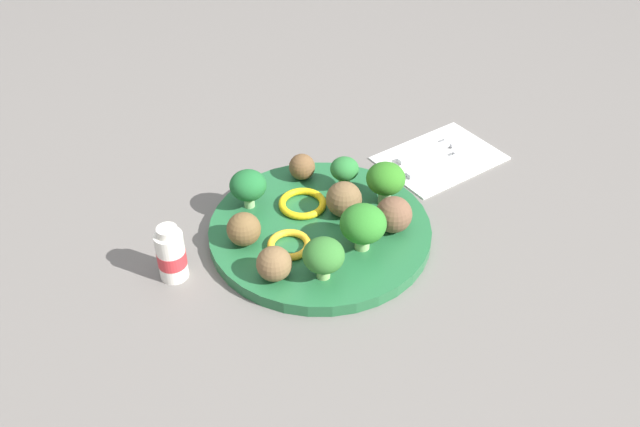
{
  "coord_description": "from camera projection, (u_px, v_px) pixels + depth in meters",
  "views": [
    {
      "loc": [
        -0.43,
        -0.52,
        0.58
      ],
      "look_at": [
        0.0,
        0.0,
        0.04
      ],
      "focal_mm": 39.21,
      "sensor_mm": 36.0,
      "label": 1
    }
  ],
  "objects": [
    {
      "name": "napkin",
      "position": [
        440.0,
        158.0,
        1.02
      ],
      "size": [
        0.18,
        0.13,
        0.01
      ],
      "primitive_type": "cube",
      "rotation": [
        0.0,
        0.0,
        -0.07
      ],
      "color": "white",
      "rests_on": "ground_plane"
    },
    {
      "name": "meatball_near_rim",
      "position": [
        346.0,
        201.0,
        0.88
      ],
      "size": [
        0.05,
        0.05,
        0.05
      ],
      "primitive_type": "sphere",
      "color": "brown",
      "rests_on": "plate"
    },
    {
      "name": "broccoli_floret_far_rim",
      "position": [
        344.0,
        170.0,
        0.92
      ],
      "size": [
        0.04,
        0.04,
        0.05
      ],
      "color": "#A6C87D",
      "rests_on": "plate"
    },
    {
      "name": "broccoli_floret_near_rim",
      "position": [
        248.0,
        186.0,
        0.89
      ],
      "size": [
        0.05,
        0.05,
        0.05
      ],
      "color": "#97C17E",
      "rests_on": "plate"
    },
    {
      "name": "plate",
      "position": [
        320.0,
        231.0,
        0.88
      ],
      "size": [
        0.28,
        0.28,
        0.02
      ],
      "primitive_type": "cylinder",
      "color": "#236638",
      "rests_on": "ground_plane"
    },
    {
      "name": "meatball_front_left",
      "position": [
        274.0,
        264.0,
        0.79
      ],
      "size": [
        0.04,
        0.04,
        0.04
      ],
      "primitive_type": "sphere",
      "color": "brown",
      "rests_on": "plate"
    },
    {
      "name": "meatball_mid_left",
      "position": [
        244.0,
        229.0,
        0.84
      ],
      "size": [
        0.04,
        0.04,
        0.04
      ],
      "primitive_type": "sphere",
      "color": "brown",
      "rests_on": "plate"
    },
    {
      "name": "knife",
      "position": [
        453.0,
        159.0,
        1.01
      ],
      "size": [
        0.15,
        0.04,
        0.01
      ],
      "color": "silver",
      "rests_on": "napkin"
    },
    {
      "name": "meatball_back_right",
      "position": [
        302.0,
        167.0,
        0.95
      ],
      "size": [
        0.04,
        0.04,
        0.04
      ],
      "primitive_type": "sphere",
      "color": "brown",
      "rests_on": "plate"
    },
    {
      "name": "pepper_ring_back_right",
      "position": [
        302.0,
        203.0,
        0.91
      ],
      "size": [
        0.09,
        0.09,
        0.01
      ],
      "primitive_type": "torus",
      "rotation": [
        0.0,
        0.0,
        0.94
      ],
      "color": "yellow",
      "rests_on": "plate"
    },
    {
      "name": "ground_plane",
      "position": [
        320.0,
        235.0,
        0.89
      ],
      "size": [
        4.0,
        4.0,
        0.0
      ],
      "primitive_type": "plane",
      "color": "slate"
    },
    {
      "name": "pepper_ring_mid_right",
      "position": [
        289.0,
        245.0,
        0.84
      ],
      "size": [
        0.07,
        0.07,
        0.01
      ],
      "primitive_type": "torus",
      "rotation": [
        0.0,
        0.0,
        1.0
      ],
      "color": "yellow",
      "rests_on": "plate"
    },
    {
      "name": "yogurt_bottle",
      "position": [
        171.0,
        255.0,
        0.81
      ],
      "size": [
        0.03,
        0.03,
        0.07
      ],
      "color": "white",
      "rests_on": "ground_plane"
    },
    {
      "name": "broccoli_floret_mid_right",
      "position": [
        324.0,
        256.0,
        0.79
      ],
      "size": [
        0.05,
        0.05,
        0.05
      ],
      "color": "#93C86D",
      "rests_on": "plate"
    },
    {
      "name": "broccoli_floret_back_left",
      "position": [
        363.0,
        224.0,
        0.82
      ],
      "size": [
        0.06,
        0.06,
        0.06
      ],
      "color": "#95C676",
      "rests_on": "plate"
    },
    {
      "name": "broccoli_floret_front_right",
      "position": [
        386.0,
        179.0,
        0.89
      ],
      "size": [
        0.05,
        0.05,
        0.06
      ],
      "color": "#9FBF83",
      "rests_on": "plate"
    },
    {
      "name": "meatball_far_rim",
      "position": [
        394.0,
        215.0,
        0.86
      ],
      "size": [
        0.05,
        0.05,
        0.05
      ],
      "primitive_type": "sphere",
      "color": "brown",
      "rests_on": "plate"
    },
    {
      "name": "fork",
      "position": [
        436.0,
        148.0,
        1.03
      ],
      "size": [
        0.12,
        0.03,
        0.01
      ],
      "color": "silver",
      "rests_on": "napkin"
    }
  ]
}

